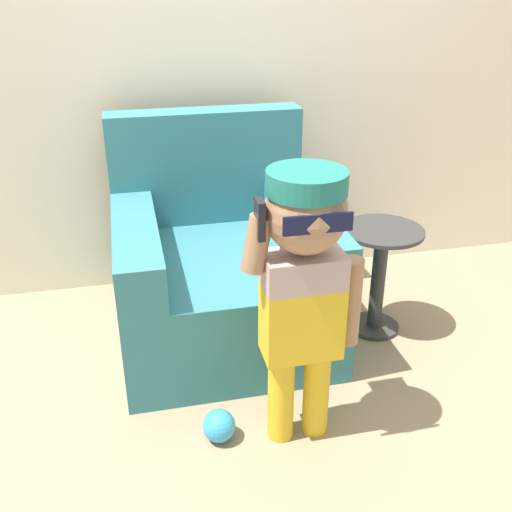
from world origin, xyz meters
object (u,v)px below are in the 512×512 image
person_child (304,271)px  toy_ball (219,426)px  side_table (379,270)px  armchair (220,267)px

person_child → toy_ball: size_ratio=8.42×
side_table → toy_ball: size_ratio=4.28×
armchair → side_table: (0.75, -0.18, -0.01)m
side_table → toy_ball: side_table is taller
person_child → side_table: bearing=47.3°
person_child → side_table: person_child is taller
side_table → armchair: bearing=166.6°
armchair → toy_ball: (-0.14, -0.78, -0.27)m
armchair → person_child: bearing=-78.6°
armchair → toy_ball: armchair is taller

